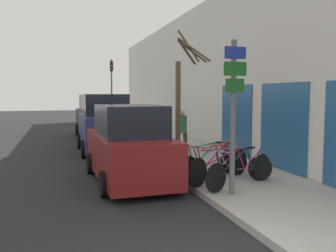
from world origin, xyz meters
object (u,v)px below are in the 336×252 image
Objects in this scene: bicycle_4 at (212,163)px; parked_car_0 at (129,147)px; street_tree at (181,99)px; traffic_light at (112,84)px; bicycle_1 at (227,167)px; pedestrian_near at (182,129)px; bicycle_2 at (220,165)px; signpost at (233,111)px; bicycle_3 at (210,163)px; bicycle_0 at (240,170)px; parked_car_1 at (105,126)px; parked_car_2 at (96,118)px.

bicycle_4 is 0.48× the size of parked_car_0.
traffic_light reaches higher than street_tree.
parked_car_0 is (-2.27, 1.37, 0.42)m from bicycle_1.
bicycle_2 is at bearing -99.88° from pedestrian_near.
pedestrian_near is at bearing 70.38° from street_tree.
signpost is 1.97m from bicycle_2.
pedestrian_near is at bearing 5.26° from bicycle_1.
signpost is 5.63m from pedestrian_near.
bicycle_1 is 0.63m from bicycle_3.
bicycle_3 is at bearing -7.35° from bicycle_0.
street_tree is 13.84m from traffic_light.
traffic_light is at bearing 80.18° from parked_car_1.
signpost is 1.44× the size of bicycle_1.
parked_car_1 reaches higher than bicycle_2.
traffic_light is at bearing 90.76° from signpost.
parked_car_0 is 10.92m from parked_car_2.
parked_car_0 is 1.07× the size of parked_car_1.
bicycle_1 is 1.11× the size of bicycle_4.
bicycle_0 is 1.11m from bicycle_3.
bicycle_2 is 0.54× the size of parked_car_1.
traffic_light is (1.64, 9.55, 1.95)m from parked_car_1.
parked_car_2 is at bearing -22.25° from bicycle_2.
signpost reaches higher than bicycle_2.
signpost is 3.27m from parked_car_0.
traffic_light is at bearing 81.89° from parked_car_0.
bicycle_3 is 2.56m from street_tree.
parked_car_2 is at bearing 87.05° from parked_car_0.
signpost is 2.39m from bicycle_4.
bicycle_2 reaches higher than bicycle_0.
bicycle_3 is at bearing -11.48° from bicycle_2.
parked_car_1 is 3.47m from pedestrian_near.
parked_car_0 is 2.67× the size of pedestrian_near.
bicycle_1 is at bearing -169.88° from bicycle_4.
bicycle_3 is 3.91m from pedestrian_near.
bicycle_1 is at bearing -80.47° from street_tree.
street_tree reaches higher than parked_car_2.
traffic_light reaches higher than pedestrian_near.
bicycle_2 is at bearing -71.82° from parked_car_1.
signpost reaches higher than parked_car_1.
signpost is at bearing -85.68° from parked_car_2.
bicycle_4 is 11.71m from parked_car_2.
bicycle_1 reaches higher than bicycle_4.
bicycle_2 is at bearing 38.04° from bicycle_1.
pedestrian_near reaches higher than bicycle_3.
signpost is 8.16m from parked_car_1.
street_tree reaches higher than bicycle_4.
bicycle_3 is 15.96m from traffic_light.
pedestrian_near is (0.66, 5.52, -0.90)m from signpost.
bicycle_0 is 1.36× the size of pedestrian_near.
bicycle_4 is (-0.00, 0.55, -0.05)m from bicycle_2.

